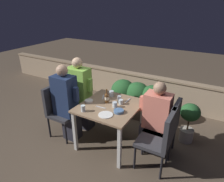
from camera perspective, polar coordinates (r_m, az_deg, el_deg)
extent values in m
plane|color=brown|center=(3.61, -0.58, -14.48)|extent=(16.00, 16.00, 0.00)
cube|color=tan|center=(4.86, 10.06, 0.37)|extent=(9.00, 0.14, 0.64)
cube|color=#9E8466|center=(4.74, 10.36, 4.14)|extent=(9.00, 0.18, 0.04)
cube|color=#937556|center=(3.20, -0.63, -4.29)|extent=(0.91, 0.95, 0.03)
cube|color=silver|center=(3.31, -10.57, -11.31)|extent=(0.05, 0.05, 0.71)
cube|color=silver|center=(2.95, 2.12, -16.01)|extent=(0.05, 0.05, 0.71)
cube|color=silver|center=(3.89, -2.60, -5.08)|extent=(0.05, 0.05, 0.71)
cube|color=silver|center=(3.58, 8.52, -8.14)|extent=(0.05, 0.05, 0.71)
cube|color=brown|center=(4.32, 7.04, -5.34)|extent=(1.19, 0.36, 0.28)
ellipsoid|color=#235628|center=(4.27, 3.25, -0.01)|extent=(0.54, 0.47, 0.51)
ellipsoid|color=#235628|center=(4.15, 7.30, -0.92)|extent=(0.54, 0.47, 0.51)
ellipsoid|color=#235628|center=(4.05, 11.56, -1.88)|extent=(0.54, 0.47, 0.51)
cube|color=#333338|center=(3.66, -13.62, -6.36)|extent=(0.45, 0.45, 0.05)
cube|color=#333338|center=(3.67, -16.34, -1.94)|extent=(0.06, 0.45, 0.48)
cylinder|color=black|center=(3.79, -17.49, -9.81)|extent=(0.03, 0.03, 0.41)
cylinder|color=black|center=(3.55, -13.02, -11.78)|extent=(0.03, 0.03, 0.41)
cylinder|color=black|center=(4.02, -13.51, -7.25)|extent=(0.03, 0.03, 0.41)
cylinder|color=black|center=(3.79, -9.09, -8.89)|extent=(0.03, 0.03, 0.41)
cube|color=#282833|center=(3.67, -11.31, -9.85)|extent=(0.26, 0.23, 0.46)
cube|color=navy|center=(3.44, -13.37, -1.31)|extent=(0.37, 0.26, 0.70)
cube|color=navy|center=(3.26, -10.24, -0.93)|extent=(0.07, 0.07, 0.24)
sphere|color=tan|center=(3.28, -14.11, 5.71)|extent=(0.19, 0.19, 0.19)
cube|color=#333338|center=(3.91, -9.83, -3.89)|extent=(0.45, 0.45, 0.05)
cube|color=#333338|center=(3.92, -12.39, 0.24)|extent=(0.06, 0.45, 0.48)
cylinder|color=black|center=(4.02, -13.53, -7.23)|extent=(0.03, 0.03, 0.41)
cylinder|color=black|center=(3.79, -9.11, -8.87)|extent=(0.03, 0.03, 0.41)
cylinder|color=black|center=(4.26, -10.03, -4.93)|extent=(0.03, 0.03, 0.41)
cylinder|color=black|center=(4.05, -5.71, -6.31)|extent=(0.03, 0.03, 0.41)
cube|color=#282833|center=(3.92, -7.66, -7.14)|extent=(0.29, 0.23, 0.46)
cube|color=#8CCC4C|center=(3.71, -9.41, 1.14)|extent=(0.41, 0.26, 0.72)
cube|color=#8CCC4C|center=(3.53, -6.32, 1.66)|extent=(0.07, 0.07, 0.24)
sphere|color=tan|center=(3.55, -9.91, 7.93)|extent=(0.19, 0.19, 0.19)
cube|color=#333338|center=(2.99, 11.79, -13.87)|extent=(0.45, 0.45, 0.05)
cube|color=#333338|center=(2.80, 16.18, -10.62)|extent=(0.06, 0.45, 0.48)
cylinder|color=black|center=(3.05, 6.52, -18.33)|extent=(0.03, 0.03, 0.41)
cylinder|color=black|center=(2.97, 13.90, -20.46)|extent=(0.03, 0.03, 0.41)
cylinder|color=black|center=(3.33, 9.29, -14.24)|extent=(0.03, 0.03, 0.41)
cylinder|color=black|center=(3.25, 15.95, -16.01)|extent=(0.03, 0.03, 0.41)
cube|color=#333338|center=(3.26, 13.53, -10.54)|extent=(0.45, 0.45, 0.05)
cube|color=#333338|center=(3.08, 17.57, -7.36)|extent=(0.06, 0.45, 0.48)
cylinder|color=black|center=(3.29, 8.75, -14.74)|extent=(0.03, 0.03, 0.41)
cylinder|color=black|center=(3.21, 15.50, -16.56)|extent=(0.03, 0.03, 0.41)
cylinder|color=black|center=(3.59, 11.08, -11.21)|extent=(0.03, 0.03, 0.41)
cylinder|color=black|center=(3.52, 17.21, -12.75)|extent=(0.03, 0.03, 0.41)
cube|color=#282833|center=(3.41, 10.41, -12.68)|extent=(0.27, 0.23, 0.46)
cube|color=#E07A66|center=(3.11, 12.84, -5.59)|extent=(0.39, 0.26, 0.56)
cube|color=#E07A66|center=(3.15, 8.63, -3.48)|extent=(0.07, 0.07, 0.24)
sphere|color=#99755B|center=(2.95, 13.51, 0.78)|extent=(0.19, 0.19, 0.19)
cylinder|color=brown|center=(3.24, -1.52, -2.17)|extent=(0.06, 0.06, 0.15)
cylinder|color=beige|center=(3.24, -1.52, -2.05)|extent=(0.07, 0.07, 0.05)
cone|color=brown|center=(3.20, -1.54, -0.76)|extent=(0.06, 0.06, 0.03)
cylinder|color=brown|center=(3.18, -1.55, -0.02)|extent=(0.02, 0.02, 0.06)
cylinder|color=white|center=(2.93, -1.84, -6.79)|extent=(0.22, 0.22, 0.01)
cylinder|color=beige|center=(3.31, -6.60, -2.86)|extent=(0.14, 0.14, 0.03)
torus|color=beige|center=(3.31, -6.61, -2.68)|extent=(0.14, 0.14, 0.01)
cylinder|color=#4C709E|center=(2.99, 1.93, -5.78)|extent=(0.15, 0.15, 0.04)
torus|color=#4C709E|center=(2.98, 1.93, -5.52)|extent=(0.15, 0.15, 0.01)
cylinder|color=silver|center=(3.29, 2.10, -2.25)|extent=(0.06, 0.06, 0.10)
cylinder|color=silver|center=(3.12, 0.80, -3.91)|extent=(0.07, 0.07, 0.09)
cylinder|color=silver|center=(3.03, -8.26, -4.95)|extent=(0.07, 0.07, 0.10)
cylinder|color=silver|center=(3.22, 2.55, -3.12)|extent=(0.07, 0.07, 0.08)
cylinder|color=silver|center=(3.46, -0.14, -0.78)|extent=(0.08, 0.08, 0.10)
cube|color=silver|center=(3.13, -3.20, -4.66)|extent=(0.17, 0.03, 0.01)
cube|color=silver|center=(3.46, -2.53, -1.72)|extent=(0.09, 0.16, 0.01)
cube|color=silver|center=(3.34, 4.53, -2.72)|extent=(0.02, 0.17, 0.01)
cylinder|color=#B2A899|center=(3.82, 20.42, -11.67)|extent=(0.23, 0.23, 0.23)
cylinder|color=#47331E|center=(3.70, 20.92, -8.87)|extent=(0.03, 0.03, 0.21)
ellipsoid|color=#235628|center=(3.58, 21.48, -5.69)|extent=(0.33, 0.33, 0.30)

